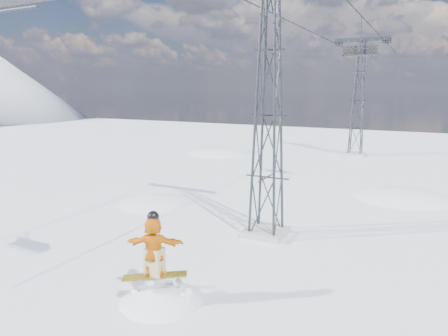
{
  "coord_description": "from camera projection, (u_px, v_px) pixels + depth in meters",
  "views": [
    {
      "loc": [
        6.96,
        -8.45,
        6.66
      ],
      "look_at": [
        0.2,
        4.9,
        3.67
      ],
      "focal_mm": 32.0,
      "sensor_mm": 36.0,
      "label": 1
    }
  ],
  "objects": [
    {
      "name": "snow_terrain",
      "position": [
        258.0,
        280.0,
        34.36
      ],
      "size": [
        39.0,
        37.0,
        22.0
      ],
      "color": "white",
      "rests_on": "ground"
    },
    {
      "name": "haul_cables",
      "position": [
        332.0,
        24.0,
        26.36
      ],
      "size": [
        4.46,
        51.0,
        0.06
      ],
      "color": "black",
      "rests_on": "ground"
    },
    {
      "name": "lift_tower_far",
      "position": [
        358.0,
        101.0,
        39.23
      ],
      "size": [
        5.2,
        1.8,
        11.43
      ],
      "color": "#999999",
      "rests_on": "ground"
    },
    {
      "name": "ground",
      "position": [
        143.0,
        318.0,
        11.78
      ],
      "size": [
        120.0,
        120.0,
        0.0
      ],
      "primitive_type": "plane",
      "color": "white",
      "rests_on": "ground"
    },
    {
      "name": "lift_chair_mid",
      "position": [
        360.0,
        52.0,
        24.09
      ],
      "size": [
        2.02,
        0.58,
        2.51
      ],
      "color": "black",
      "rests_on": "ground"
    },
    {
      "name": "lift_tower_near",
      "position": [
        268.0,
        116.0,
        17.36
      ],
      "size": [
        5.2,
        1.8,
        11.43
      ],
      "color": "#999999",
      "rests_on": "ground"
    }
  ]
}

